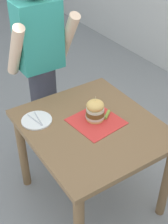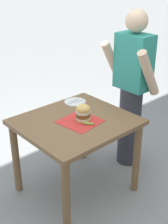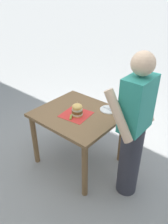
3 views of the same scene
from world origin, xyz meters
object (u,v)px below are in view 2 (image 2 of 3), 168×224
patio_table (76,133)px  diner_across_table (132,89)px  pickle_spear (89,124)px  side_plate_with_forks (75,102)px  sandwich (83,113)px

patio_table → diner_across_table: 0.80m
pickle_spear → side_plate_with_forks: pickle_spear is taller
side_plate_with_forks → pickle_spear: bearing=-26.8°
patio_table → pickle_spear: size_ratio=10.53×
sandwich → side_plate_with_forks: size_ratio=0.88×
side_plate_with_forks → sandwich: bearing=-30.4°
side_plate_with_forks → patio_table: bearing=-39.3°
patio_table → side_plate_with_forks: size_ratio=4.51×
pickle_spear → side_plate_with_forks: size_ratio=0.43×
sandwich → side_plate_with_forks: 0.43m
sandwich → side_plate_with_forks: bearing=149.6°
side_plate_with_forks → diner_across_table: bearing=58.9°
pickle_spear → diner_across_table: size_ratio=0.06×
sandwich → pickle_spear: bearing=-10.8°
pickle_spear → diner_across_table: 0.76m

